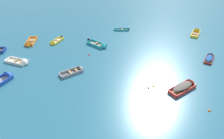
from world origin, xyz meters
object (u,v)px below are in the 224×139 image
Objects in this scene: rowboat_turquoise_back_row_center at (118,30)px; mooring_buoy_central at (153,86)px; rowboat_yellow_back_row_right at (54,43)px; rowboat_yellow_near_right at (196,32)px; mooring_buoy_midfield at (209,111)px; rowboat_white_back_row_left at (23,63)px; rowboat_blue_cluster_outer at (5,78)px; rowboat_orange_midfield_left at (29,44)px; rowboat_red_foreground_center at (186,86)px; rowboat_grey_outer_right at (77,70)px; mooring_buoy_trailing at (89,55)px; rowboat_maroon_near_camera at (210,57)px; mooring_buoy_near_foreground at (149,88)px; rowboat_turquoise_cluster_inner at (101,46)px.

mooring_buoy_central is at bearing -82.50° from rowboat_turquoise_back_row_center.
rowboat_yellow_back_row_right reaches higher than mooring_buoy_central.
rowboat_yellow_near_right is 11.83× the size of mooring_buoy_midfield.
mooring_buoy_central is at bearing -21.65° from rowboat_white_back_row_left.
rowboat_blue_cluster_outer reaches higher than rowboat_turquoise_back_row_center.
rowboat_orange_midfield_left is 12.23× the size of mooring_buoy_midfield.
rowboat_turquoise_back_row_center is at bearing 108.57° from rowboat_red_foreground_center.
mooring_buoy_trailing is (1.78, 4.79, -0.19)m from rowboat_grey_outer_right.
rowboat_red_foreground_center is 1.14× the size of rowboat_yellow_near_right.
rowboat_grey_outer_right reaches higher than mooring_buoy_central.
rowboat_white_back_row_left reaches higher than rowboat_turquoise_back_row_center.
rowboat_maroon_near_camera is 0.73× the size of rowboat_red_foreground_center.
mooring_buoy_trailing is 12.63m from mooring_buoy_near_foreground.
rowboat_yellow_near_right is 12.87× the size of mooring_buoy_trailing.
rowboat_red_foreground_center reaches higher than rowboat_turquoise_back_row_center.
mooring_buoy_midfield is 1.09× the size of mooring_buoy_trailing.
rowboat_yellow_back_row_right is 4.50m from rowboat_orange_midfield_left.
rowboat_maroon_near_camera is at bearing -8.78° from mooring_buoy_trailing.
rowboat_yellow_near_right reaches higher than rowboat_turquoise_back_row_center.
rowboat_yellow_near_right is 23.43m from mooring_buoy_midfield.
mooring_buoy_trailing is 12.88m from mooring_buoy_central.
mooring_buoy_near_foreground is (-0.76, -0.34, 0.00)m from mooring_buoy_central.
rowboat_yellow_near_right reaches higher than mooring_buoy_near_foreground.
rowboat_grey_outer_right is at bearing -153.39° from rowboat_yellow_near_right.
rowboat_maroon_near_camera is 19.19m from rowboat_turquoise_back_row_center.
mooring_buoy_trailing is (-13.01, 10.17, -0.37)m from rowboat_red_foreground_center.
rowboat_grey_outer_right is (4.82, -9.84, 0.04)m from rowboat_yellow_back_row_right.
mooring_buoy_near_foreground is at bearing -150.87° from rowboat_maroon_near_camera.
rowboat_turquoise_cluster_inner is 20.72m from rowboat_yellow_near_right.
rowboat_yellow_back_row_right is 10.88× the size of mooring_buoy_trailing.
rowboat_maroon_near_camera is at bearing 29.13° from mooring_buoy_near_foreground.
rowboat_yellow_back_row_right is at bearing 136.51° from mooring_buoy_midfield.
rowboat_blue_cluster_outer is 27.52m from mooring_buoy_midfield.
rowboat_yellow_back_row_right is 9.64× the size of mooring_buoy_central.
rowboat_maroon_near_camera is (17.85, -5.94, 0.04)m from rowboat_turquoise_cluster_inner.
rowboat_turquoise_back_row_center is (-13.84, 13.29, -0.11)m from rowboat_maroon_near_camera.
rowboat_white_back_row_left is at bearing 71.76° from rowboat_blue_cluster_outer.
rowboat_yellow_back_row_right is 10.95m from rowboat_grey_outer_right.
rowboat_blue_cluster_outer is at bearing 170.25° from rowboat_red_foreground_center.
rowboat_turquoise_back_row_center is (17.26, 5.36, -0.04)m from rowboat_orange_midfield_left.
rowboat_red_foreground_center reaches higher than rowboat_orange_midfield_left.
rowboat_turquoise_cluster_inner reaches higher than mooring_buoy_central.
rowboat_turquoise_cluster_inner is 18.81m from rowboat_maroon_near_camera.
rowboat_yellow_back_row_right is 24.81m from rowboat_red_foreground_center.
rowboat_orange_midfield_left is at bearing 165.70° from rowboat_maroon_near_camera.
mooring_buoy_central reaches higher than mooring_buoy_midfield.
mooring_buoy_central is 1.02× the size of mooring_buoy_near_foreground.
rowboat_maroon_near_camera is 10.69m from rowboat_yellow_near_right.
rowboat_orange_midfield_left is at bearing -162.74° from rowboat_turquoise_back_row_center.
rowboat_white_back_row_left is at bearing 152.57° from mooring_buoy_midfield.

